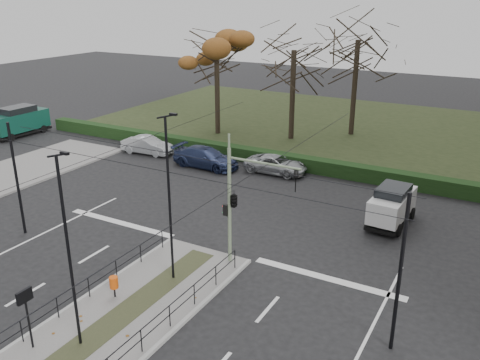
# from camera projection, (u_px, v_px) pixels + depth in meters

# --- Properties ---
(ground) EXTENTS (140.00, 140.00, 0.00)m
(ground) POSITION_uv_depth(u_px,v_px,m) (144.00, 302.00, 20.90)
(ground) COLOR black
(ground) RESTS_ON ground
(median_island) EXTENTS (4.40, 15.00, 0.14)m
(median_island) POSITION_uv_depth(u_px,v_px,m) (101.00, 334.00, 18.82)
(median_island) COLOR #64625F
(median_island) RESTS_ON ground
(park) EXTENTS (38.00, 26.00, 0.10)m
(park) POSITION_uv_depth(u_px,v_px,m) (304.00, 122.00, 49.87)
(park) COLOR #232D16
(park) RESTS_ON ground
(hedge) EXTENTS (38.00, 1.00, 1.00)m
(hedge) POSITION_uv_depth(u_px,v_px,m) (237.00, 153.00, 38.71)
(hedge) COLOR black
(hedge) RESTS_ON ground
(median_railing) EXTENTS (4.14, 13.24, 0.92)m
(median_railing) POSITION_uv_depth(u_px,v_px,m) (96.00, 314.00, 18.43)
(median_railing) COLOR black
(median_railing) RESTS_ON median_island
(catenary) EXTENTS (20.00, 34.00, 6.00)m
(catenary) POSITION_uv_depth(u_px,v_px,m) (163.00, 212.00, 21.04)
(catenary) COLOR black
(catenary) RESTS_ON ground
(traffic_light) EXTENTS (3.74, 2.14, 5.50)m
(traffic_light) POSITION_uv_depth(u_px,v_px,m) (236.00, 198.00, 22.61)
(traffic_light) COLOR slate
(traffic_light) RESTS_ON median_island
(litter_bin) EXTENTS (0.36, 0.36, 0.92)m
(litter_bin) POSITION_uv_depth(u_px,v_px,m) (114.00, 283.00, 20.77)
(litter_bin) COLOR black
(litter_bin) RESTS_ON median_island
(info_panel) EXTENTS (0.13, 0.61, 2.34)m
(info_panel) POSITION_uv_depth(u_px,v_px,m) (25.00, 303.00, 17.38)
(info_panel) COLOR black
(info_panel) RESTS_ON median_island
(streetlamp_median_near) EXTENTS (0.61, 0.12, 7.24)m
(streetlamp_median_near) POSITION_uv_depth(u_px,v_px,m) (69.00, 252.00, 16.92)
(streetlamp_median_near) COLOR black
(streetlamp_median_near) RESTS_ON median_island
(streetlamp_median_far) EXTENTS (0.62, 0.13, 7.44)m
(streetlamp_median_far) POSITION_uv_depth(u_px,v_px,m) (170.00, 199.00, 21.08)
(streetlamp_median_far) COLOR black
(streetlamp_median_far) RESTS_ON median_island
(parked_car_second) EXTENTS (4.25, 1.80, 1.37)m
(parked_car_second) POSITION_uv_depth(u_px,v_px,m) (147.00, 145.00, 39.93)
(parked_car_second) COLOR #AEB1B6
(parked_car_second) RESTS_ON ground
(parked_car_third) EXTENTS (5.05, 2.13, 1.45)m
(parked_car_third) POSITION_uv_depth(u_px,v_px,m) (206.00, 157.00, 36.83)
(parked_car_third) COLOR #212B4E
(parked_car_third) RESTS_ON ground
(parked_car_fourth) EXTENTS (4.45, 2.13, 1.22)m
(parked_car_fourth) POSITION_uv_depth(u_px,v_px,m) (276.00, 164.00, 35.68)
(parked_car_fourth) COLOR #AEB1B6
(parked_car_fourth) RESTS_ON ground
(white_van) EXTENTS (2.04, 4.03, 2.17)m
(white_van) POSITION_uv_depth(u_px,v_px,m) (392.00, 205.00, 27.57)
(white_van) COLOR silver
(white_van) RESTS_ON ground
(green_van) EXTENTS (2.22, 5.28, 2.60)m
(green_van) POSITION_uv_depth(u_px,v_px,m) (19.00, 121.00, 44.82)
(green_van) COLOR #0D392D
(green_van) RESTS_ON ground
(rust_tree) EXTENTS (7.73, 7.73, 10.76)m
(rust_tree) POSITION_uv_depth(u_px,v_px,m) (216.00, 39.00, 42.86)
(rust_tree) COLOR black
(rust_tree) RESTS_ON park
(bare_tree_center) EXTENTS (8.32, 8.32, 10.83)m
(bare_tree_center) POSITION_uv_depth(u_px,v_px,m) (358.00, 47.00, 42.77)
(bare_tree_center) COLOR black
(bare_tree_center) RESTS_ON park
(bare_tree_near) EXTENTS (6.91, 6.91, 9.89)m
(bare_tree_near) POSITION_uv_depth(u_px,v_px,m) (294.00, 57.00, 41.66)
(bare_tree_near) COLOR black
(bare_tree_near) RESTS_ON park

